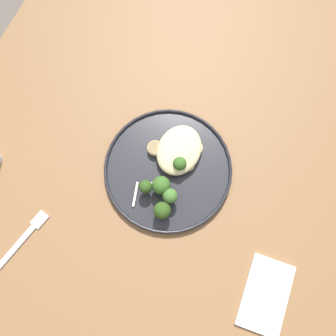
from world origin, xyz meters
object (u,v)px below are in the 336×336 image
seared_scallop_left_edge (195,148)px  seared_scallop_half_hidden (155,148)px  folded_napkin (266,295)px  seared_scallop_center_golden (164,155)px  broccoli_floret_center_pile (180,164)px  broccoli_floret_left_leaning (161,185)px  broccoli_floret_small_sprig (162,211)px  broccoli_floret_tall_stalk (146,187)px  seared_scallop_on_noodles (178,150)px  broccoli_floret_rear_charred (170,196)px  seared_scallop_front_small (188,153)px  dinner_fork (18,244)px  dinner_plate (168,169)px  seared_scallop_right_edge (189,166)px

seared_scallop_left_edge → seared_scallop_half_hidden: (-0.04, 0.08, -0.00)m
seared_scallop_half_hidden → folded_napkin: bearing=-120.1°
seared_scallop_center_golden → broccoli_floret_center_pile: broccoli_floret_center_pile is taller
broccoli_floret_left_leaning → broccoli_floret_small_sprig: size_ratio=1.05×
seared_scallop_half_hidden → broccoli_floret_left_leaning: (-0.08, -0.05, 0.02)m
seared_scallop_left_edge → broccoli_floret_small_sprig: 0.16m
broccoli_floret_tall_stalk → folded_napkin: broccoli_floret_tall_stalk is taller
seared_scallop_on_noodles → broccoli_floret_rear_charred: bearing=-165.9°
broccoli_floret_tall_stalk → broccoli_floret_center_pile: 0.09m
broccoli_floret_center_pile → broccoli_floret_left_leaning: bearing=164.2°
seared_scallop_front_small → broccoli_floret_rear_charred: 0.11m
seared_scallop_half_hidden → broccoli_floret_rear_charred: size_ratio=0.68×
dinner_fork → broccoli_floret_center_pile: bearing=-40.5°
broccoli_floret_rear_charred → dinner_fork: broccoli_floret_rear_charred is taller
seared_scallop_front_small → broccoli_floret_small_sprig: size_ratio=0.55×
broccoli_floret_rear_charred → broccoli_floret_tall_stalk: bearing=92.7°
dinner_plate → broccoli_floret_center_pile: broccoli_floret_center_pile is taller
seared_scallop_half_hidden → broccoli_floret_tall_stalk: broccoli_floret_tall_stalk is taller
dinner_plate → seared_scallop_front_small: 0.06m
seared_scallop_half_hidden → dinner_fork: (-0.31, 0.19, -0.02)m
dinner_plate → seared_scallop_center_golden: (0.02, 0.02, 0.01)m
seared_scallop_center_golden → seared_scallop_front_small: (0.02, -0.05, -0.00)m
seared_scallop_front_small → seared_scallop_left_edge: bearing=-32.2°
seared_scallop_on_noodles → seared_scallop_left_edge: size_ratio=0.81×
broccoli_floret_tall_stalk → dinner_fork: 0.30m
seared_scallop_on_noodles → broccoli_floret_tall_stalk: (-0.11, 0.03, 0.02)m
broccoli_floret_center_pile → seared_scallop_right_edge: bearing=-63.0°
seared_scallop_on_noodles → seared_scallop_front_small: bearing=-87.5°
dinner_plate → folded_napkin: bearing=-119.4°
broccoli_floret_left_leaning → dinner_fork: bearing=135.0°
folded_napkin → seared_scallop_center_golden: bearing=58.8°
broccoli_floret_center_pile → folded_napkin: (-0.18, -0.27, -0.04)m
seared_scallop_left_edge → seared_scallop_front_small: size_ratio=1.15×
seared_scallop_front_small → broccoli_floret_rear_charred: broccoli_floret_rear_charred is taller
seared_scallop_on_noodles → broccoli_floret_left_leaning: (-0.09, -0.00, 0.02)m
seared_scallop_center_golden → broccoli_floret_left_leaning: (-0.07, -0.02, 0.02)m
seared_scallop_center_golden → folded_napkin: (-0.19, -0.31, -0.02)m
broccoli_floret_left_leaning → seared_scallop_on_noodles: bearing=0.2°
broccoli_floret_center_pile → dinner_fork: 0.39m
broccoli_floret_small_sprig → folded_napkin: (-0.07, -0.27, -0.04)m
seared_scallop_center_golden → broccoli_floret_left_leaning: broccoli_floret_left_leaning is taller
seared_scallop_center_golden → broccoli_floret_small_sprig: bearing=-158.2°
broccoli_floret_small_sprig → broccoli_floret_left_leaning: bearing=26.0°
seared_scallop_right_edge → seared_scallop_front_small: bearing=27.7°
dinner_plate → dinner_fork: 0.36m
dinner_plate → seared_scallop_half_hidden: size_ratio=8.27×
seared_scallop_left_edge → seared_scallop_center_golden: 0.07m
seared_scallop_front_small → folded_napkin: (-0.21, -0.27, -0.02)m
seared_scallop_front_small → seared_scallop_right_edge: 0.03m
broccoli_floret_left_leaning → broccoli_floret_center_pile: broccoli_floret_left_leaning is taller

